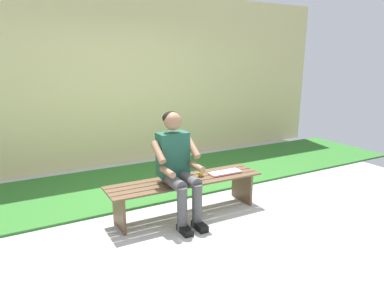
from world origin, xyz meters
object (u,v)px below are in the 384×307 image
(bench_near, at_px, (186,187))
(person_seated, at_px, (177,163))
(book_open, at_px, (225,173))
(apple, at_px, (201,174))

(bench_near, relative_size, person_seated, 1.52)
(person_seated, distance_m, book_open, 0.72)
(book_open, bearing_deg, person_seated, 6.04)
(apple, height_order, book_open, apple)
(bench_near, xyz_separation_m, book_open, (-0.53, 0.03, 0.10))
(bench_near, xyz_separation_m, person_seated, (0.15, 0.10, 0.34))
(bench_near, distance_m, apple, 0.24)
(apple, bearing_deg, bench_near, 2.53)
(bench_near, bearing_deg, apple, -177.47)
(apple, distance_m, book_open, 0.32)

